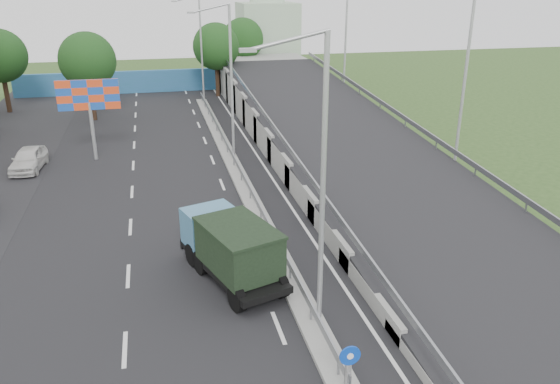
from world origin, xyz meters
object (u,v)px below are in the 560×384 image
object	(u,v)px
lamp_post_far	(199,43)
parked_car_e	(28,159)
lamp_post_near	(318,172)
church	(267,33)
billboard	(89,100)
lamp_post_mid	(228,75)
sign_bollard	(348,369)
dump_truck	(231,246)

from	to	relation	value
lamp_post_far	parked_car_e	size ratio (longest dim) A/B	2.34
lamp_post_near	church	distance (m)	54.90
lamp_post_far	billboard	size ratio (longest dim) A/B	1.83
billboard	lamp_post_mid	bearing A→B (deg)	-12.38
lamp_post_near	parked_car_e	size ratio (longest dim) A/B	2.34
billboard	church	bearing A→B (deg)	59.30
lamp_post_far	church	distance (m)	17.15
billboard	parked_car_e	xyz separation A→B (m)	(-4.06, -1.25, -3.45)
sign_bollard	church	world-z (taller)	church
lamp_post_near	lamp_post_far	size ratio (longest dim) A/B	1.00
lamp_post_far	parked_car_e	xyz separation A→B (m)	(-13.17, -19.25, -5.08)
lamp_post_near	lamp_post_mid	size ratio (longest dim) A/B	1.00
billboard	dump_truck	size ratio (longest dim) A/B	0.87
lamp_post_near	dump_truck	bearing A→B (deg)	121.31
church	lamp_post_mid	bearing A→B (deg)	-106.22
church	parked_car_e	world-z (taller)	church
lamp_post_mid	parked_car_e	xyz separation A→B (m)	(-13.17, 0.75, -5.08)
lamp_post_far	dump_truck	xyz separation A→B (m)	(-2.40, -36.06, -4.35)
lamp_post_near	church	bearing A→B (deg)	79.62
sign_bollard	church	bearing A→B (deg)	80.19
lamp_post_far	lamp_post_near	bearing A→B (deg)	-90.00
sign_bollard	church	size ratio (longest dim) A/B	0.12
lamp_post_far	dump_truck	size ratio (longest dim) A/B	1.59
sign_bollard	lamp_post_near	distance (m)	6.12
sign_bollard	parked_car_e	size ratio (longest dim) A/B	0.39
lamp_post_far	church	bearing A→B (deg)	54.76
sign_bollard	lamp_post_far	distance (m)	44.08
sign_bollard	billboard	distance (m)	27.53
dump_truck	parked_car_e	xyz separation A→B (m)	(-10.77, 16.81, -0.72)
billboard	lamp_post_near	bearing A→B (deg)	-67.51
dump_truck	parked_car_e	size ratio (longest dim) A/B	1.47
lamp_post_mid	lamp_post_far	bearing A→B (deg)	90.00
sign_bollard	billboard	xyz separation A→B (m)	(-9.00, 25.83, 3.15)
lamp_post_near	parked_car_e	xyz separation A→B (m)	(-13.17, 20.75, -5.08)
sign_bollard	dump_truck	xyz separation A→B (m)	(-2.29, 7.77, 0.42)
billboard	parked_car_e	bearing A→B (deg)	-162.88
lamp_post_mid	billboard	world-z (taller)	lamp_post_mid
church	billboard	xyz separation A→B (m)	(-19.00, -32.00, -1.12)
church	sign_bollard	bearing A→B (deg)	-99.81
lamp_post_far	lamp_post_mid	bearing A→B (deg)	-90.00
sign_bollard	parked_car_e	world-z (taller)	sign_bollard
lamp_post_near	lamp_post_mid	xyz separation A→B (m)	(0.00, 20.00, 0.00)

